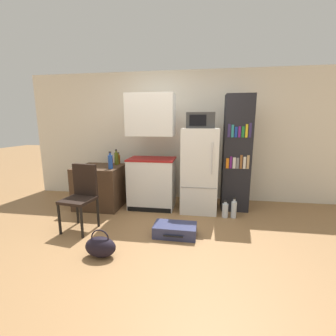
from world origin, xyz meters
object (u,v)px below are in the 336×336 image
at_px(kitchen_hutch, 152,157).
at_px(bookshelf, 237,154).
at_px(bottle_olive_oil, 116,158).
at_px(chair, 82,192).
at_px(bottle_ketchup_red, 111,162).
at_px(bottle_amber_beer, 119,159).
at_px(handbag, 100,247).
at_px(water_bottle_front, 225,210).
at_px(bottle_blue_soda, 110,162).
at_px(refrigerator, 199,170).
at_px(water_bottle_middle, 234,209).
at_px(side_table, 101,186).
at_px(suitcase_large_flat, 175,230).
at_px(microwave, 201,120).

bearing_deg(kitchen_hutch, bookshelf, 4.25).
bearing_deg(bottle_olive_oil, chair, -95.11).
bearing_deg(kitchen_hutch, bottle_ketchup_red, 178.17).
height_order(bottle_amber_beer, bottle_olive_oil, bottle_olive_oil).
distance_m(bottle_olive_oil, handbag, 1.98).
bearing_deg(water_bottle_front, bottle_blue_soda, 179.57).
xyz_separation_m(handbag, water_bottle_front, (1.52, 1.35, -0.00)).
height_order(refrigerator, handbag, refrigerator).
bearing_deg(kitchen_hutch, refrigerator, -1.47).
xyz_separation_m(refrigerator, water_bottle_middle, (0.58, -0.27, -0.57)).
xyz_separation_m(bottle_olive_oil, chair, (-0.10, -1.11, -0.32)).
relative_size(bottle_blue_soda, water_bottle_front, 1.02).
bearing_deg(water_bottle_front, kitchen_hutch, 166.97).
bearing_deg(kitchen_hutch, bottle_olive_oil, 169.97).
xyz_separation_m(bookshelf, water_bottle_front, (-0.19, -0.41, -0.87)).
bearing_deg(side_table, bottle_blue_soda, -32.07).
distance_m(handbag, water_bottle_middle, 2.14).
distance_m(kitchen_hutch, suitcase_large_flat, 1.44).
relative_size(chair, water_bottle_front, 3.19).
bearing_deg(bottle_olive_oil, bookshelf, -0.43).
relative_size(bottle_ketchup_red, chair, 0.17).
height_order(microwave, bottle_amber_beer, microwave).
relative_size(refrigerator, water_bottle_middle, 4.15).
bearing_deg(bottle_blue_soda, water_bottle_front, -0.43).
distance_m(bottle_ketchup_red, water_bottle_middle, 2.31).
relative_size(microwave, water_bottle_middle, 1.32).
height_order(microwave, water_bottle_front, microwave).
relative_size(kitchen_hutch, microwave, 4.40).
distance_m(microwave, bottle_olive_oil, 1.70).
height_order(refrigerator, bottle_ketchup_red, refrigerator).
bearing_deg(bookshelf, bottle_blue_soda, -169.58).
bearing_deg(suitcase_large_flat, kitchen_hutch, 118.89).
bearing_deg(bottle_blue_soda, handbag, -73.02).
distance_m(suitcase_large_flat, handbag, 1.00).
bearing_deg(handbag, refrigerator, 56.51).
xyz_separation_m(bottle_olive_oil, handbag, (0.47, -1.78, -0.74)).
distance_m(kitchen_hutch, refrigerator, 0.87).
bearing_deg(handbag, water_bottle_front, 41.76).
xyz_separation_m(suitcase_large_flat, handbag, (-0.78, -0.62, 0.04)).
bearing_deg(water_bottle_middle, bottle_amber_beer, 166.52).
xyz_separation_m(microwave, water_bottle_middle, (0.58, -0.27, -1.41)).
xyz_separation_m(kitchen_hutch, bottle_amber_beer, (-0.70, 0.22, -0.08)).
bearing_deg(handbag, water_bottle_middle, 39.46).
relative_size(microwave, bottle_ketchup_red, 2.89).
height_order(suitcase_large_flat, water_bottle_front, water_bottle_front).
relative_size(bottle_amber_beer, bottle_ketchup_red, 1.39).
relative_size(refrigerator, chair, 1.53).
height_order(bookshelf, bottle_amber_beer, bookshelf).
bearing_deg(refrigerator, handbag, -123.49).
bearing_deg(chair, bookshelf, 34.21).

